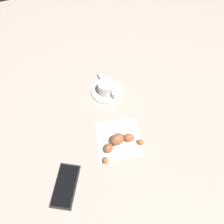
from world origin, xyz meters
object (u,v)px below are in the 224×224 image
at_px(saucer, 107,91).
at_px(napkin, 118,138).
at_px(espresso_cup, 106,88).
at_px(sugar_packet, 112,88).
at_px(teaspoon, 108,89).
at_px(croissant, 119,142).
at_px(cell_phone, 65,186).

bearing_deg(saucer, napkin, 172.59).
height_order(espresso_cup, sugar_packet, espresso_cup).
relative_size(espresso_cup, teaspoon, 0.60).
height_order(croissant, cell_phone, croissant).
xyz_separation_m(saucer, espresso_cup, (-0.01, 0.00, 0.03)).
relative_size(espresso_cup, sugar_packet, 1.51).
distance_m(napkin, croissant, 0.03).
relative_size(saucer, napkin, 0.80).
bearing_deg(sugar_packet, napkin, 145.68).
distance_m(sugar_packet, napkin, 0.22).
height_order(napkin, croissant, croissant).
xyz_separation_m(napkin, croissant, (-0.02, 0.01, 0.02)).
bearing_deg(cell_phone, croissant, -69.66).
height_order(napkin, cell_phone, cell_phone).
xyz_separation_m(teaspoon, sugar_packet, (0.00, -0.02, 0.00)).
bearing_deg(teaspoon, napkin, 171.18).
distance_m(saucer, cell_phone, 0.39).
height_order(saucer, teaspoon, teaspoon).
bearing_deg(croissant, sugar_packet, -13.93).
bearing_deg(saucer, teaspoon, -65.49).
xyz_separation_m(espresso_cup, croissant, (-0.22, 0.03, -0.01)).
height_order(sugar_packet, croissant, croissant).
bearing_deg(cell_phone, napkin, -65.50).
bearing_deg(espresso_cup, sugar_packet, -69.26).
bearing_deg(cell_phone, espresso_cup, -38.45).
xyz_separation_m(espresso_cup, napkin, (-0.20, 0.02, -0.04)).
xyz_separation_m(saucer, sugar_packet, (0.00, -0.02, 0.01)).
relative_size(sugar_packet, cell_phone, 0.36).
distance_m(espresso_cup, croissant, 0.23).
distance_m(teaspoon, cell_phone, 0.40).
bearing_deg(espresso_cup, cell_phone, 141.55).
distance_m(sugar_packet, croissant, 0.24).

